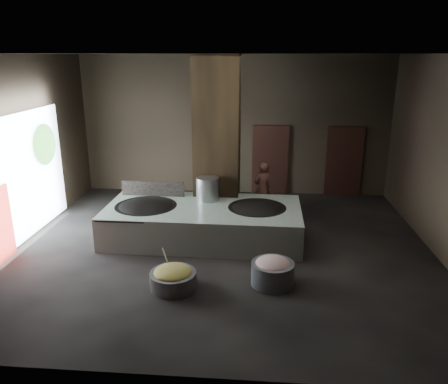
# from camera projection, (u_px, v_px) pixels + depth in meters

# --- Properties ---
(floor) EXTENTS (10.00, 9.00, 0.10)m
(floor) POSITION_uv_depth(u_px,v_px,m) (222.00, 249.00, 10.64)
(floor) COLOR black
(floor) RESTS_ON ground
(ceiling) EXTENTS (10.00, 9.00, 0.10)m
(ceiling) POSITION_uv_depth(u_px,v_px,m) (222.00, 51.00, 9.25)
(ceiling) COLOR black
(ceiling) RESTS_ON back_wall
(back_wall) EXTENTS (10.00, 0.10, 4.50)m
(back_wall) POSITION_uv_depth(u_px,v_px,m) (234.00, 126.00, 14.27)
(back_wall) COLOR black
(back_wall) RESTS_ON ground
(front_wall) EXTENTS (10.00, 0.10, 4.50)m
(front_wall) POSITION_uv_depth(u_px,v_px,m) (192.00, 236.00, 5.63)
(front_wall) COLOR black
(front_wall) RESTS_ON ground
(left_wall) EXTENTS (0.10, 9.00, 4.50)m
(left_wall) POSITION_uv_depth(u_px,v_px,m) (10.00, 153.00, 10.35)
(left_wall) COLOR black
(left_wall) RESTS_ON ground
(pillar) EXTENTS (1.20, 1.20, 4.50)m
(pillar) POSITION_uv_depth(u_px,v_px,m) (217.00, 141.00, 11.78)
(pillar) COLOR black
(pillar) RESTS_ON ground
(hearth_platform) EXTENTS (4.91, 2.41, 0.85)m
(hearth_platform) POSITION_uv_depth(u_px,v_px,m) (203.00, 222.00, 11.06)
(hearth_platform) COLOR #B4C4B1
(hearth_platform) RESTS_ON ground
(platform_cap) EXTENTS (4.76, 2.28, 0.03)m
(platform_cap) POSITION_uv_depth(u_px,v_px,m) (203.00, 208.00, 10.94)
(platform_cap) COLOR black
(platform_cap) RESTS_ON hearth_platform
(wok_left) EXTENTS (1.53, 1.53, 0.42)m
(wok_left) POSITION_uv_depth(u_px,v_px,m) (146.00, 209.00, 11.03)
(wok_left) COLOR black
(wok_left) RESTS_ON hearth_platform
(wok_left_rim) EXTENTS (1.57, 1.57, 0.05)m
(wok_left_rim) POSITION_uv_depth(u_px,v_px,m) (146.00, 207.00, 11.01)
(wok_left_rim) COLOR black
(wok_left_rim) RESTS_ON hearth_platform
(wok_right) EXTENTS (1.43, 1.43, 0.40)m
(wok_right) POSITION_uv_depth(u_px,v_px,m) (257.00, 211.00, 10.90)
(wok_right) COLOR black
(wok_right) RESTS_ON hearth_platform
(wok_right_rim) EXTENTS (1.46, 1.46, 0.05)m
(wok_right_rim) POSITION_uv_depth(u_px,v_px,m) (257.00, 208.00, 10.88)
(wok_right_rim) COLOR black
(wok_right_rim) RESTS_ON hearth_platform
(stock_pot) EXTENTS (0.59, 0.59, 0.63)m
(stock_pot) POSITION_uv_depth(u_px,v_px,m) (208.00, 189.00, 11.37)
(stock_pot) COLOR #9B9EA2
(stock_pot) RESTS_ON hearth_platform
(splash_guard) EXTENTS (1.69, 0.09, 0.42)m
(splash_guard) POSITION_uv_depth(u_px,v_px,m) (153.00, 189.00, 11.71)
(splash_guard) COLOR black
(splash_guard) RESTS_ON hearth_platform
(cook) EXTENTS (0.68, 0.59, 1.57)m
(cook) POSITION_uv_depth(u_px,v_px,m) (262.00, 189.00, 12.60)
(cook) COLOR brown
(cook) RESTS_ON ground
(veg_basin) EXTENTS (1.11, 1.11, 0.34)m
(veg_basin) POSITION_uv_depth(u_px,v_px,m) (173.00, 280.00, 8.73)
(veg_basin) COLOR slate
(veg_basin) RESTS_ON ground
(veg_fill) EXTENTS (0.77, 0.77, 0.24)m
(veg_fill) POSITION_uv_depth(u_px,v_px,m) (173.00, 272.00, 8.68)
(veg_fill) COLOR #7A9749
(veg_fill) RESTS_ON veg_basin
(ladle) EXTENTS (0.11, 0.37, 0.66)m
(ladle) POSITION_uv_depth(u_px,v_px,m) (167.00, 259.00, 8.77)
(ladle) COLOR #9B9EA2
(ladle) RESTS_ON veg_basin
(meat_basin) EXTENTS (0.99, 0.99, 0.48)m
(meat_basin) POSITION_uv_depth(u_px,v_px,m) (273.00, 274.00, 8.86)
(meat_basin) COLOR slate
(meat_basin) RESTS_ON ground
(meat_fill) EXTENTS (0.72, 0.72, 0.28)m
(meat_fill) POSITION_uv_depth(u_px,v_px,m) (273.00, 264.00, 8.79)
(meat_fill) COLOR #B3716B
(meat_fill) RESTS_ON meat_basin
(doorway_near) EXTENTS (1.18, 0.08, 2.38)m
(doorway_near) POSITION_uv_depth(u_px,v_px,m) (270.00, 161.00, 14.43)
(doorway_near) COLOR black
(doorway_near) RESTS_ON ground
(doorway_near_glow) EXTENTS (0.84, 0.04, 1.99)m
(doorway_near_glow) POSITION_uv_depth(u_px,v_px,m) (267.00, 162.00, 14.53)
(doorway_near_glow) COLOR #8C6647
(doorway_near_glow) RESTS_ON ground
(doorway_far) EXTENTS (1.18, 0.08, 2.38)m
(doorway_far) POSITION_uv_depth(u_px,v_px,m) (344.00, 163.00, 14.24)
(doorway_far) COLOR black
(doorway_far) RESTS_ON ground
(doorway_far_glow) EXTENTS (0.80, 0.04, 1.90)m
(doorway_far_glow) POSITION_uv_depth(u_px,v_px,m) (342.00, 164.00, 14.34)
(doorway_far_glow) COLOR #8C6647
(doorway_far_glow) RESTS_ON ground
(left_opening) EXTENTS (0.04, 4.20, 3.10)m
(left_opening) POSITION_uv_depth(u_px,v_px,m) (23.00, 177.00, 10.72)
(left_opening) COLOR white
(left_opening) RESTS_ON ground
(pavilion_sliver) EXTENTS (0.05, 0.90, 1.70)m
(pavilion_sliver) POSITION_uv_depth(u_px,v_px,m) (0.00, 225.00, 9.71)
(pavilion_sliver) COLOR maroon
(pavilion_sliver) RESTS_ON ground
(tree_silhouette) EXTENTS (0.28, 1.10, 1.10)m
(tree_silhouette) POSITION_uv_depth(u_px,v_px,m) (45.00, 145.00, 11.58)
(tree_silhouette) COLOR #194714
(tree_silhouette) RESTS_ON left_opening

